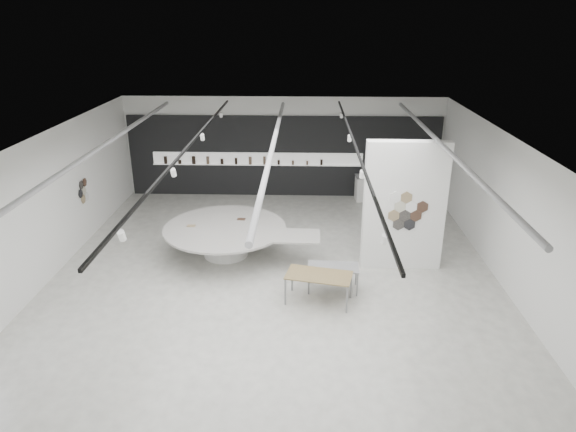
{
  "coord_description": "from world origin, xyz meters",
  "views": [
    {
      "loc": [
        0.76,
        -12.07,
        6.7
      ],
      "look_at": [
        0.35,
        1.2,
        1.39
      ],
      "focal_mm": 32.0,
      "sensor_mm": 36.0,
      "label": 1
    }
  ],
  "objects_px": {
    "sample_table_stone": "(333,268)",
    "display_island": "(228,237)",
    "sample_table_wood": "(319,277)",
    "partition_column": "(404,206)",
    "kitchen_counter": "(377,188)"
  },
  "relations": [
    {
      "from": "display_island",
      "to": "sample_table_stone",
      "type": "height_order",
      "value": "display_island"
    },
    {
      "from": "display_island",
      "to": "kitchen_counter",
      "type": "relative_size",
      "value": 2.69
    },
    {
      "from": "partition_column",
      "to": "display_island",
      "type": "relative_size",
      "value": 0.79
    },
    {
      "from": "display_island",
      "to": "partition_column",
      "type": "bearing_deg",
      "value": -4.61
    },
    {
      "from": "partition_column",
      "to": "display_island",
      "type": "height_order",
      "value": "partition_column"
    },
    {
      "from": "sample_table_wood",
      "to": "sample_table_stone",
      "type": "height_order",
      "value": "sample_table_wood"
    },
    {
      "from": "partition_column",
      "to": "sample_table_stone",
      "type": "height_order",
      "value": "partition_column"
    },
    {
      "from": "partition_column",
      "to": "sample_table_wood",
      "type": "bearing_deg",
      "value": -139.4
    },
    {
      "from": "sample_table_wood",
      "to": "sample_table_stone",
      "type": "distance_m",
      "value": 0.72
    },
    {
      "from": "display_island",
      "to": "sample_table_wood",
      "type": "distance_m",
      "value": 3.62
    },
    {
      "from": "sample_table_stone",
      "to": "display_island",
      "type": "bearing_deg",
      "value": 147.09
    },
    {
      "from": "sample_table_stone",
      "to": "kitchen_counter",
      "type": "height_order",
      "value": "kitchen_counter"
    },
    {
      "from": "display_island",
      "to": "sample_table_stone",
      "type": "bearing_deg",
      "value": -31.36
    },
    {
      "from": "kitchen_counter",
      "to": "sample_table_stone",
      "type": "bearing_deg",
      "value": -110.14
    },
    {
      "from": "partition_column",
      "to": "sample_table_stone",
      "type": "distance_m",
      "value": 2.68
    }
  ]
}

